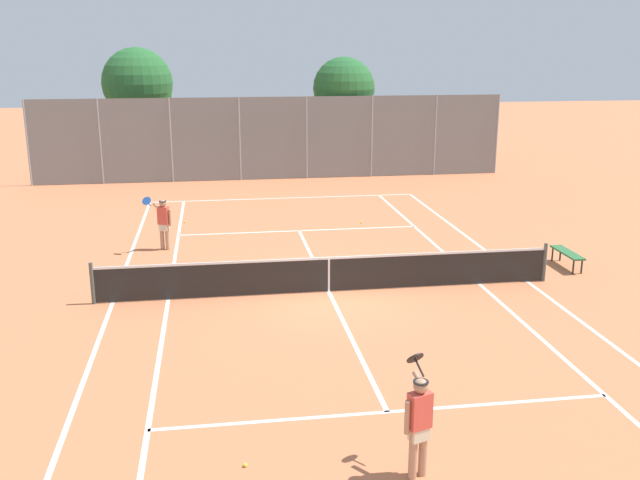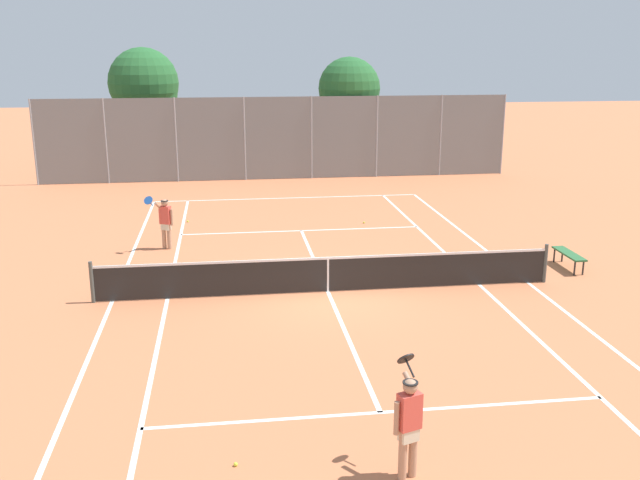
# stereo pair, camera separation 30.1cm
# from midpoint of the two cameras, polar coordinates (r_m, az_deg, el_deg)

# --- Properties ---
(ground_plane) EXTENTS (120.00, 120.00, 0.00)m
(ground_plane) POSITION_cam_midpoint_polar(r_m,az_deg,el_deg) (18.70, 0.25, -4.16)
(ground_plane) COLOR #C67047
(court_line_markings) EXTENTS (11.10, 23.90, 0.01)m
(court_line_markings) POSITION_cam_midpoint_polar(r_m,az_deg,el_deg) (18.70, 0.25, -4.16)
(court_line_markings) COLOR silver
(court_line_markings) RESTS_ON ground
(tennis_net) EXTENTS (12.00, 0.10, 1.07)m
(tennis_net) POSITION_cam_midpoint_polar(r_m,az_deg,el_deg) (18.53, 0.25, -2.68)
(tennis_net) COLOR #474C47
(tennis_net) RESTS_ON ground
(player_near_side) EXTENTS (0.49, 0.87, 1.77)m
(player_near_side) POSITION_cam_midpoint_polar(r_m,az_deg,el_deg) (10.86, 7.10, -14.13)
(player_near_side) COLOR tan
(player_near_side) RESTS_ON ground
(player_far_left) EXTENTS (0.86, 0.68, 1.77)m
(player_far_left) POSITION_cam_midpoint_polar(r_m,az_deg,el_deg) (22.82, -12.79, 1.49)
(player_far_left) COLOR tan
(player_far_left) RESTS_ON ground
(loose_tennis_ball_0) EXTENTS (0.07, 0.07, 0.07)m
(loose_tennis_ball_0) POSITION_cam_midpoint_polar(r_m,az_deg,el_deg) (26.35, -11.09, 1.43)
(loose_tennis_ball_0) COLOR #D1DB33
(loose_tennis_ball_0) RESTS_ON ground
(loose_tennis_ball_1) EXTENTS (0.07, 0.07, 0.07)m
(loose_tennis_ball_1) POSITION_cam_midpoint_polar(r_m,az_deg,el_deg) (25.83, 2.99, 1.42)
(loose_tennis_ball_1) COLOR #D1DB33
(loose_tennis_ball_1) RESTS_ON ground
(loose_tennis_ball_2) EXTENTS (0.07, 0.07, 0.07)m
(loose_tennis_ball_2) POSITION_cam_midpoint_polar(r_m,az_deg,el_deg) (11.52, -6.78, -17.44)
(loose_tennis_ball_2) COLOR #D1DB33
(loose_tennis_ball_2) RESTS_ON ground
(courtside_bench) EXTENTS (0.36, 1.50, 0.47)m
(courtside_bench) POSITION_cam_midpoint_polar(r_m,az_deg,el_deg) (21.77, 18.80, -1.04)
(courtside_bench) COLOR #2D6638
(courtside_bench) RESTS_ON ground
(back_fence) EXTENTS (22.35, 0.08, 3.92)m
(back_fence) POSITION_cam_midpoint_polar(r_m,az_deg,el_deg) (34.16, -4.01, 8.12)
(back_fence) COLOR gray
(back_fence) RESTS_ON ground
(tree_behind_left) EXTENTS (3.51, 3.51, 6.14)m
(tree_behind_left) POSITION_cam_midpoint_polar(r_m,az_deg,el_deg) (37.57, -14.45, 11.90)
(tree_behind_left) COLOR brown
(tree_behind_left) RESTS_ON ground
(tree_behind_right) EXTENTS (3.07, 3.07, 5.69)m
(tree_behind_right) POSITION_cam_midpoint_polar(r_m,az_deg,el_deg) (36.15, 1.76, 11.86)
(tree_behind_right) COLOR brown
(tree_behind_right) RESTS_ON ground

